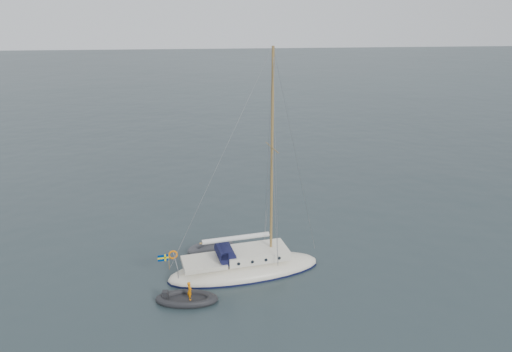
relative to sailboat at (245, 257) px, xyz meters
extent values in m
plane|color=black|center=(-0.10, 1.71, -1.04)|extent=(300.00, 300.00, 0.00)
ellipsoid|color=beige|center=(0.00, 0.00, -0.89)|extent=(9.17, 2.85, 1.53)
cube|color=white|center=(0.71, 0.00, 0.16)|extent=(3.67, 1.94, 0.56)
cube|color=beige|center=(-2.45, 0.00, 0.00)|extent=(2.45, 1.94, 0.25)
cylinder|color=#111333|center=(-1.17, 0.00, 0.44)|extent=(0.98, 1.68, 0.98)
cube|color=#111333|center=(-1.38, 0.00, 0.65)|extent=(0.46, 1.68, 0.41)
cylinder|color=olive|center=(1.63, 0.00, 5.99)|extent=(0.15, 0.15, 12.23)
cylinder|color=olive|center=(1.63, 0.00, 6.60)|extent=(0.05, 2.24, 0.05)
cylinder|color=olive|center=(-0.51, 0.00, 1.25)|extent=(4.28, 0.10, 0.10)
cylinder|color=silver|center=(-0.51, 0.00, 1.30)|extent=(3.98, 0.29, 0.29)
cylinder|color=#919299|center=(-4.08, 0.00, 0.44)|extent=(0.04, 2.24, 0.04)
torus|color=#E56800|center=(-4.13, 0.61, 0.44)|extent=(0.55, 0.10, 0.55)
cylinder|color=olive|center=(-4.44, 0.00, 0.34)|extent=(0.03, 0.03, 0.92)
cube|color=navy|center=(-4.74, 0.00, 0.64)|extent=(0.61, 0.02, 0.39)
cube|color=yellow|center=(-4.74, 0.00, 0.64)|extent=(0.63, 0.03, 0.09)
cube|color=yellow|center=(-4.63, 0.00, 0.64)|extent=(0.09, 0.03, 0.41)
cylinder|color=black|center=(-0.61, 0.98, 0.16)|extent=(0.18, 0.06, 0.18)
cylinder|color=black|center=(-0.61, -0.98, 0.16)|extent=(0.18, 0.06, 0.18)
cylinder|color=black|center=(0.20, 0.98, 0.16)|extent=(0.18, 0.06, 0.18)
cylinder|color=black|center=(0.20, -0.98, 0.16)|extent=(0.18, 0.06, 0.18)
cylinder|color=black|center=(1.02, 0.98, 0.16)|extent=(0.18, 0.06, 0.18)
cylinder|color=black|center=(1.02, -0.98, 0.16)|extent=(0.18, 0.06, 0.18)
cylinder|color=black|center=(1.83, 0.98, 0.16)|extent=(0.18, 0.06, 0.18)
cylinder|color=black|center=(1.83, -0.98, 0.16)|extent=(0.18, 0.06, 0.18)
cube|color=#45464B|center=(-1.98, 2.99, -0.91)|extent=(1.90, 0.78, 0.11)
cube|color=black|center=(-3.36, -2.76, -0.92)|extent=(2.12, 0.88, 0.11)
cube|color=black|center=(-4.51, -2.76, -0.64)|extent=(0.31, 0.31, 0.53)
imported|color=orange|center=(-3.18, -2.76, -0.36)|extent=(0.34, 0.43, 1.05)
camera|label=1|loc=(-2.00, -26.18, 14.26)|focal=35.00mm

